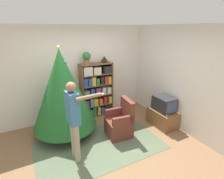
# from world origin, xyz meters

# --- Properties ---
(ground_plane) EXTENTS (14.00, 14.00, 0.00)m
(ground_plane) POSITION_xyz_m (0.00, 0.00, 0.00)
(ground_plane) COLOR #846042
(wall_back) EXTENTS (8.00, 0.10, 2.60)m
(wall_back) POSITION_xyz_m (0.00, 1.87, 1.30)
(wall_back) COLOR silver
(wall_back) RESTS_ON ground_plane
(wall_right) EXTENTS (0.10, 8.00, 2.60)m
(wall_right) POSITION_xyz_m (2.10, 0.00, 1.30)
(wall_right) COLOR silver
(wall_right) RESTS_ON ground_plane
(area_rug) EXTENTS (2.75, 1.63, 0.01)m
(area_rug) POSITION_xyz_m (-0.08, 0.22, 0.00)
(area_rug) COLOR #56664C
(area_rug) RESTS_ON ground_plane
(bookshelf) EXTENTS (0.93, 0.32, 1.58)m
(bookshelf) POSITION_xyz_m (0.46, 1.63, 0.78)
(bookshelf) COLOR brown
(bookshelf) RESTS_ON ground_plane
(tv_stand) EXTENTS (0.49, 0.77, 0.44)m
(tv_stand) POSITION_xyz_m (1.79, 0.25, 0.22)
(tv_stand) COLOR brown
(tv_stand) RESTS_ON ground_plane
(television) EXTENTS (0.40, 0.55, 0.38)m
(television) POSITION_xyz_m (1.79, 0.24, 0.63)
(television) COLOR #28282D
(television) RESTS_ON tv_stand
(game_remote) EXTENTS (0.04, 0.12, 0.02)m
(game_remote) POSITION_xyz_m (1.64, 0.01, 0.45)
(game_remote) COLOR white
(game_remote) RESTS_ON tv_stand
(christmas_tree) EXTENTS (1.51, 1.51, 2.16)m
(christmas_tree) POSITION_xyz_m (-0.61, 1.08, 1.15)
(christmas_tree) COLOR #4C3323
(christmas_tree) RESTS_ON ground_plane
(armchair) EXTENTS (0.63, 0.62, 0.92)m
(armchair) POSITION_xyz_m (0.54, 0.38, 0.32)
(armchair) COLOR brown
(armchair) RESTS_ON ground_plane
(standing_person) EXTENTS (0.65, 0.47, 1.63)m
(standing_person) POSITION_xyz_m (-0.65, 0.06, 0.96)
(standing_person) COLOR #9E937F
(standing_person) RESTS_ON ground_plane
(potted_plant) EXTENTS (0.22, 0.22, 0.33)m
(potted_plant) POSITION_xyz_m (0.21, 1.64, 1.77)
(potted_plant) COLOR #935B38
(potted_plant) RESTS_ON bookshelf
(table_lamp) EXTENTS (0.20, 0.20, 0.18)m
(table_lamp) POSITION_xyz_m (0.73, 1.64, 1.68)
(table_lamp) COLOR #473828
(table_lamp) RESTS_ON bookshelf
(book_pile_near_tree) EXTENTS (0.21, 0.15, 0.05)m
(book_pile_near_tree) POSITION_xyz_m (-0.17, 0.75, 0.02)
(book_pile_near_tree) COLOR #843889
(book_pile_near_tree) RESTS_ON ground_plane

